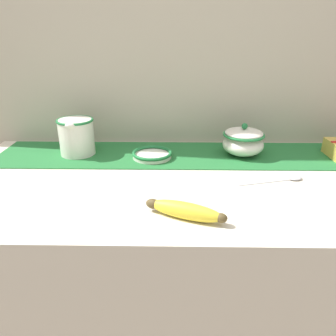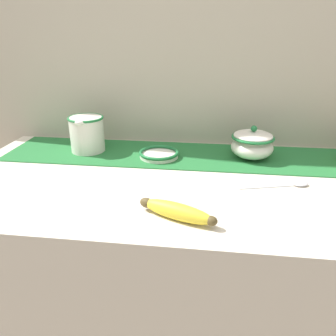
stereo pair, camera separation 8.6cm
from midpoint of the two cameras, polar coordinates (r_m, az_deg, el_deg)
The scene contains 8 objects.
countertop at distance 1.19m, azimuth 4.14°, elevation -22.50°, with size 1.30×0.63×0.92m, color beige.
back_wall at distance 1.18m, azimuth 6.23°, elevation 17.63°, with size 2.10×0.04×2.40m, color #B7AD99.
table_runner at distance 1.09m, azimuth 5.40°, elevation 2.19°, with size 1.19×0.25×0.00m, color #236B33.
cream_pitcher at distance 1.12m, azimuth -11.81°, elevation 6.00°, with size 0.12×0.14×0.12m.
sugar_bowl at distance 1.08m, azimuth 16.69°, elevation 3.99°, with size 0.13×0.13×0.11m.
small_dish at distance 1.06m, azimuth 0.73°, elevation 2.42°, with size 0.13×0.13×0.02m.
banana at distance 0.72m, azimuth 4.98°, elevation -7.60°, with size 0.18×0.10×0.04m.
spoon at distance 0.95m, azimuth 23.83°, elevation -2.67°, with size 0.19×0.06×0.01m.
Camera 2 is at (0.07, -0.83, 1.31)m, focal length 35.00 mm.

